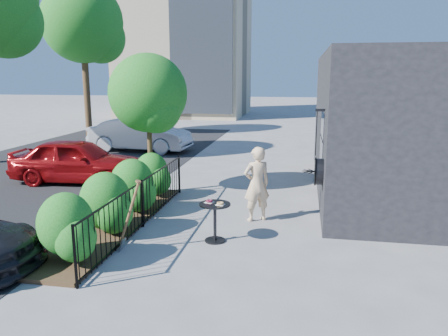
% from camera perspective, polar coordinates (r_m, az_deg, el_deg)
% --- Properties ---
extents(ground, '(120.00, 120.00, 0.00)m').
position_cam_1_polar(ground, '(9.81, -2.19, -8.20)').
color(ground, gray).
rests_on(ground, ground).
extents(shop_building, '(6.22, 9.00, 4.00)m').
position_cam_1_polar(shop_building, '(13.99, 24.81, 5.23)').
color(shop_building, black).
rests_on(shop_building, ground).
extents(fence, '(0.05, 6.05, 1.10)m').
position_cam_1_polar(fence, '(10.06, -10.61, -4.53)').
color(fence, black).
rests_on(fence, ground).
extents(planting_bed, '(1.30, 6.00, 0.08)m').
position_cam_1_polar(planting_bed, '(10.48, -14.11, -7.00)').
color(planting_bed, '#382616').
rests_on(planting_bed, ground).
extents(shrubs, '(1.10, 5.60, 1.24)m').
position_cam_1_polar(shrubs, '(10.33, -13.56, -3.41)').
color(shrubs, '#155C1A').
rests_on(shrubs, ground).
extents(patio_tree, '(2.20, 2.20, 3.94)m').
position_cam_1_polar(patio_tree, '(12.50, -9.67, 9.00)').
color(patio_tree, '#3F2B19').
rests_on(patio_tree, ground).
extents(street, '(9.00, 30.00, 0.01)m').
position_cam_1_polar(street, '(15.38, -25.92, -1.91)').
color(street, black).
rests_on(street, ground).
extents(street_tree_far, '(4.40, 4.40, 8.28)m').
position_cam_1_polar(street_tree_far, '(25.99, -17.90, 17.09)').
color(street_tree_far, '#3F2B19').
rests_on(street_tree_far, ground).
extents(cafe_table, '(0.65, 0.65, 0.87)m').
position_cam_1_polar(cafe_table, '(9.04, -1.19, -6.19)').
color(cafe_table, black).
rests_on(cafe_table, ground).
extents(woman, '(0.77, 0.69, 1.78)m').
position_cam_1_polar(woman, '(10.27, 4.30, -2.10)').
color(woman, beige).
rests_on(woman, ground).
extents(shovel, '(0.51, 0.19, 1.49)m').
position_cam_1_polar(shovel, '(8.71, -12.42, -6.61)').
color(shovel, brown).
rests_on(shovel, ground).
extents(car_red, '(4.28, 1.97, 1.42)m').
position_cam_1_polar(car_red, '(14.71, -18.57, 0.92)').
color(car_red, maroon).
rests_on(car_red, ground).
extents(car_silver, '(4.71, 1.95, 1.51)m').
position_cam_1_polar(car_silver, '(20.14, -10.89, 4.33)').
color(car_silver, '#B4B4BA').
rests_on(car_silver, ground).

